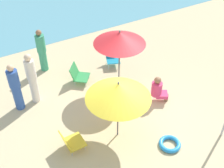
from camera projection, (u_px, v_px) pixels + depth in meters
The scene contains 11 objects.
ground_plane at pixel (130, 121), 8.58m from camera, with size 40.00×40.00×0.00m, color #CCB789.
umbrella_yellow at pixel (118, 91), 7.15m from camera, with size 1.68×1.68×1.89m.
umbrella_red at pixel (120, 38), 8.61m from camera, with size 1.60×1.60×2.13m.
beach_chair_a at pixel (78, 74), 9.82m from camera, with size 0.79×0.79×0.64m.
beach_chair_b at pixel (113, 57), 10.63m from camera, with size 0.64×0.69×0.58m.
beach_chair_c at pixel (71, 142), 7.58m from camera, with size 0.58×0.56×0.59m.
person_a at pixel (158, 89), 8.98m from camera, with size 0.56×0.49×0.92m.
person_b at pixel (42, 51), 10.08m from camera, with size 0.32×0.32×1.60m.
person_c at pixel (32, 78), 8.71m from camera, with size 0.30×0.30×1.75m.
person_d at pixel (15, 87), 8.51m from camera, with size 0.32×0.32×1.61m.
swim_ring at pixel (170, 144), 7.82m from camera, with size 0.60×0.60×0.12m, color #238CD8.
Camera 1 is at (-3.42, -4.94, 6.24)m, focal length 46.52 mm.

